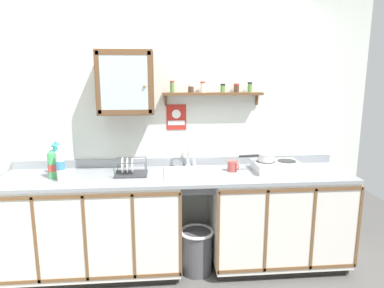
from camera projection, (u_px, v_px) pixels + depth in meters
back_wall at (176, 123)px, 3.34m from camera, size 3.79×0.07×2.69m
lower_cabinet_run at (93, 226)px, 3.12m from camera, size 1.60×0.64×0.90m
lower_cabinet_run_right at (277, 219)px, 3.27m from camera, size 1.28×0.64×0.90m
countertop at (178, 176)px, 3.10m from camera, size 3.15×0.66×0.03m
backsplash at (177, 162)px, 3.38m from camera, size 3.15×0.02×0.08m
sink at (191, 176)px, 3.15m from camera, size 0.50×0.48×0.45m
hot_plate_stove at (277, 166)px, 3.20m from camera, size 0.43×0.34×0.09m
saucepan at (265, 157)px, 3.19m from camera, size 0.34×0.16×0.07m
bottle_soda_green_0 at (52, 165)px, 2.95m from camera, size 0.07×0.07×0.28m
bottle_opaque_white_1 at (60, 165)px, 2.87m from camera, size 0.07×0.07×0.31m
bottle_detergent_teal_2 at (57, 159)px, 3.05m from camera, size 0.08×0.08×0.33m
dish_rack at (130, 170)px, 3.08m from camera, size 0.29×0.24×0.16m
mug at (233, 166)px, 3.18m from camera, size 0.10×0.12×0.10m
wall_cabinet at (126, 82)px, 3.05m from camera, size 0.49×0.33×0.56m
spice_shelf at (213, 92)px, 3.22m from camera, size 0.95×0.14×0.23m
warning_sign at (176, 117)px, 3.30m from camera, size 0.19×0.01×0.24m
trash_bin at (197, 250)px, 3.17m from camera, size 0.32×0.32×0.42m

